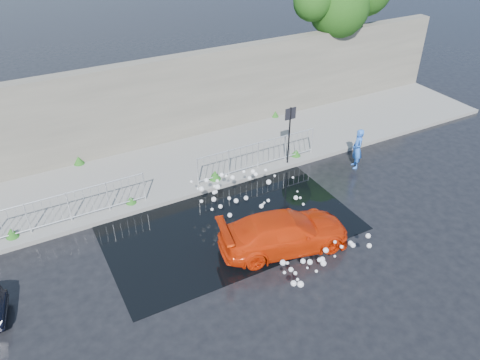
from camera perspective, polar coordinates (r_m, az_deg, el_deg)
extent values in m
plane|color=black|center=(14.58, -1.46, -7.97)|extent=(90.00, 90.00, 0.00)
cube|color=gray|center=(18.30, -8.61, 1.38)|extent=(30.00, 4.00, 0.15)
cube|color=gray|center=(16.71, -6.15, -1.77)|extent=(30.00, 0.25, 0.16)
cube|color=#5A554B|center=(19.33, -11.43, 9.01)|extent=(30.00, 0.60, 3.50)
cube|color=black|center=(15.44, -1.50, -5.23)|extent=(8.00, 5.00, 0.01)
cylinder|color=black|center=(17.88, 5.99, 5.14)|extent=(0.06, 0.06, 2.50)
cube|color=black|center=(17.44, 6.18, 8.04)|extent=(0.45, 0.04, 0.45)
cylinder|color=#332114|center=(24.45, 11.13, 15.66)|extent=(0.36, 0.36, 5.00)
sphere|color=#13370D|center=(23.02, 11.96, 19.93)|extent=(2.77, 2.77, 2.77)
sphere|color=#13370D|center=(22.02, 8.83, 20.72)|extent=(1.71, 1.71, 1.71)
cylinder|color=silver|center=(16.27, -11.62, -0.76)|extent=(0.05, 0.05, 1.10)
cylinder|color=silver|center=(15.65, -20.50, -1.56)|extent=(5.00, 0.04, 0.04)
cylinder|color=silver|center=(16.18, -19.85, -4.34)|extent=(5.00, 0.04, 0.04)
cylinder|color=silver|center=(16.80, -5.18, 1.03)|extent=(0.05, 0.05, 1.10)
cylinder|color=silver|center=(19.00, 8.76, 4.82)|extent=(0.05, 0.05, 1.10)
cylinder|color=silver|center=(17.51, 2.25, 4.54)|extent=(5.00, 0.04, 0.04)
cylinder|color=silver|center=(17.98, 2.18, 1.88)|extent=(5.00, 0.04, 0.04)
cone|color=#134816|center=(16.19, -26.09, -5.78)|extent=(0.40, 0.40, 0.32)
cone|color=#134816|center=(16.44, -13.16, -2.35)|extent=(0.36, 0.36, 0.26)
cone|color=#134816|center=(17.27, -3.07, 0.64)|extent=(0.44, 0.44, 0.35)
cone|color=#134816|center=(18.86, 6.84, 3.34)|extent=(0.38, 0.38, 0.28)
cone|color=#134816|center=(19.24, -19.08, 2.31)|extent=(0.42, 0.42, 0.32)
cone|color=#134816|center=(22.04, 4.31, 8.05)|extent=(0.34, 0.34, 0.28)
sphere|color=white|center=(15.18, 2.62, -3.21)|extent=(0.14, 0.14, 0.14)
sphere|color=white|center=(15.33, 0.74, -2.21)|extent=(0.15, 0.15, 0.15)
sphere|color=white|center=(14.93, 3.87, -5.11)|extent=(0.09, 0.09, 0.09)
sphere|color=white|center=(15.09, -3.21, -2.36)|extent=(0.16, 0.16, 0.16)
sphere|color=white|center=(16.01, 1.17, 0.24)|extent=(0.14, 0.14, 0.14)
sphere|color=white|center=(15.75, -4.11, -0.03)|extent=(0.15, 0.15, 0.15)
sphere|color=white|center=(15.86, 7.01, -1.39)|extent=(0.06, 0.06, 0.06)
sphere|color=white|center=(15.35, -5.18, -1.06)|extent=(0.07, 0.07, 0.07)
sphere|color=white|center=(15.39, -2.75, -0.84)|extent=(0.17, 0.17, 0.17)
sphere|color=white|center=(15.07, -0.48, -2.55)|extent=(0.15, 0.15, 0.15)
sphere|color=white|center=(16.29, 3.15, 1.21)|extent=(0.11, 0.11, 0.11)
sphere|color=white|center=(16.01, 7.36, -2.16)|extent=(0.09, 0.09, 0.09)
sphere|color=white|center=(15.53, 3.47, -2.51)|extent=(0.12, 0.12, 0.12)
sphere|color=white|center=(15.74, -5.95, -0.20)|extent=(0.09, 0.09, 0.09)
sphere|color=white|center=(15.04, -2.40, -3.24)|extent=(0.14, 0.14, 0.14)
sphere|color=white|center=(15.33, -2.94, -1.45)|extent=(0.11, 0.11, 0.11)
sphere|color=white|center=(14.84, -3.44, -3.59)|extent=(0.10, 0.10, 0.10)
sphere|color=white|center=(16.31, 1.58, 1.04)|extent=(0.16, 0.16, 0.16)
sphere|color=white|center=(15.53, -4.73, -1.09)|extent=(0.17, 0.17, 0.17)
sphere|color=white|center=(15.51, 2.79, -3.00)|extent=(0.08, 0.08, 0.08)
sphere|color=white|center=(15.70, -2.79, -0.11)|extent=(0.11, 0.11, 0.11)
sphere|color=white|center=(15.61, -3.11, -0.78)|extent=(0.10, 0.10, 0.10)
sphere|color=white|center=(16.04, 0.47, 1.03)|extent=(0.12, 0.12, 0.12)
sphere|color=white|center=(15.94, -0.91, 0.31)|extent=(0.16, 0.16, 0.16)
sphere|color=white|center=(15.89, 3.52, -0.25)|extent=(0.17, 0.17, 0.17)
sphere|color=white|center=(16.28, 4.26, 0.51)|extent=(0.09, 0.09, 0.09)
sphere|color=white|center=(15.17, 2.71, -4.13)|extent=(0.07, 0.07, 0.07)
sphere|color=white|center=(15.96, 7.73, -2.94)|extent=(0.09, 0.09, 0.09)
sphere|color=white|center=(15.67, 6.83, -2.17)|extent=(0.15, 0.15, 0.15)
sphere|color=white|center=(15.05, -4.72, -2.60)|extent=(0.11, 0.11, 0.11)
sphere|color=white|center=(15.23, 2.98, -2.78)|extent=(0.07, 0.07, 0.07)
sphere|color=white|center=(14.83, -1.25, -4.30)|extent=(0.15, 0.15, 0.15)
sphere|color=white|center=(15.24, -3.18, -1.53)|extent=(0.13, 0.13, 0.13)
sphere|color=white|center=(16.06, 1.93, 0.70)|extent=(0.14, 0.14, 0.14)
sphere|color=white|center=(15.31, 4.61, -4.17)|extent=(0.11, 0.11, 0.11)
sphere|color=white|center=(15.94, -1.70, 0.51)|extent=(0.10, 0.10, 0.10)
sphere|color=white|center=(16.08, -2.25, 0.62)|extent=(0.16, 0.16, 0.16)
sphere|color=white|center=(15.28, -1.32, -2.25)|extent=(0.11, 0.11, 0.11)
sphere|color=white|center=(16.20, 6.47, 0.31)|extent=(0.08, 0.08, 0.08)
sphere|color=white|center=(12.40, 8.21, -10.55)|extent=(0.06, 0.06, 0.06)
sphere|color=white|center=(12.10, 7.39, -12.48)|extent=(0.17, 0.17, 0.17)
sphere|color=white|center=(13.14, 5.80, -10.04)|extent=(0.09, 0.09, 0.09)
sphere|color=white|center=(13.87, 15.36, -6.58)|extent=(0.15, 0.15, 0.15)
sphere|color=white|center=(13.70, 11.51, -7.41)|extent=(0.09, 0.09, 0.09)
sphere|color=white|center=(12.31, 9.29, -10.91)|extent=(0.08, 0.08, 0.08)
sphere|color=white|center=(12.33, 6.76, -11.21)|extent=(0.10, 0.10, 0.10)
sphere|color=white|center=(14.37, 13.32, -7.49)|extent=(0.15, 0.15, 0.15)
sphere|color=white|center=(13.93, 10.43, -8.42)|extent=(0.16, 0.16, 0.16)
sphere|color=white|center=(12.44, 5.44, -11.16)|extent=(0.09, 0.09, 0.09)
sphere|color=white|center=(13.18, 10.14, -9.97)|extent=(0.16, 0.16, 0.16)
sphere|color=white|center=(13.47, 11.49, -9.09)|extent=(0.07, 0.07, 0.07)
sphere|color=white|center=(12.34, 7.03, -11.95)|extent=(0.09, 0.09, 0.09)
sphere|color=white|center=(13.22, 7.68, -9.78)|extent=(0.15, 0.15, 0.15)
sphere|color=white|center=(12.76, 6.24, -10.79)|extent=(0.13, 0.13, 0.13)
sphere|color=white|center=(13.73, 13.61, -7.74)|extent=(0.14, 0.14, 0.14)
sphere|color=white|center=(11.97, 6.56, -12.40)|extent=(0.15, 0.15, 0.15)
sphere|color=white|center=(13.17, 5.25, -10.00)|extent=(0.17, 0.17, 0.17)
sphere|color=white|center=(14.00, 12.27, -7.95)|extent=(0.11, 0.11, 0.11)
sphere|color=white|center=(13.71, 10.37, -8.41)|extent=(0.14, 0.14, 0.14)
sphere|color=white|center=(13.20, 9.99, -9.51)|extent=(0.16, 0.16, 0.16)
sphere|color=white|center=(13.57, 15.48, -7.72)|extent=(0.14, 0.14, 0.14)
sphere|color=white|center=(12.64, 9.66, -9.58)|extent=(0.12, 0.12, 0.12)
sphere|color=white|center=(13.63, 8.51, -9.86)|extent=(0.16, 0.16, 0.16)
imported|color=red|center=(14.23, 5.44, -6.33)|extent=(4.23, 2.40, 1.16)
imported|color=blue|center=(18.51, 14.10, 3.71)|extent=(0.59, 0.69, 1.61)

